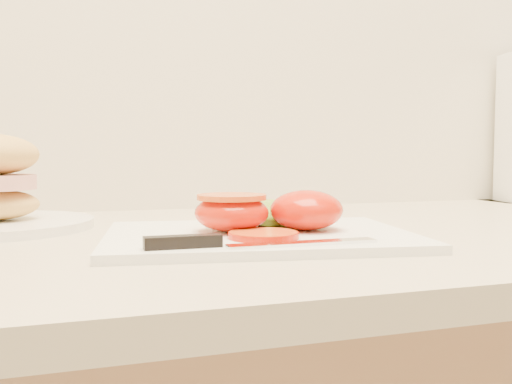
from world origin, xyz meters
name	(u,v)px	position (x,y,z in m)	size (l,w,h in m)	color
cutting_board	(259,236)	(-0.45, 1.61, 0.94)	(0.34, 0.25, 0.01)	white
tomato_half_dome	(306,210)	(-0.39, 1.61, 0.96)	(0.09, 0.09, 0.05)	red
tomato_half_cut	(232,211)	(-0.48, 1.62, 0.96)	(0.09, 0.09, 0.04)	red
tomato_slice_0	(263,235)	(-0.46, 1.56, 0.94)	(0.07, 0.07, 0.01)	orange
lettuce_leaf_0	(271,213)	(-0.41, 1.68, 0.95)	(0.12, 0.09, 0.03)	#85AE2E
knife	(231,242)	(-0.51, 1.52, 0.94)	(0.23, 0.04, 0.01)	silver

